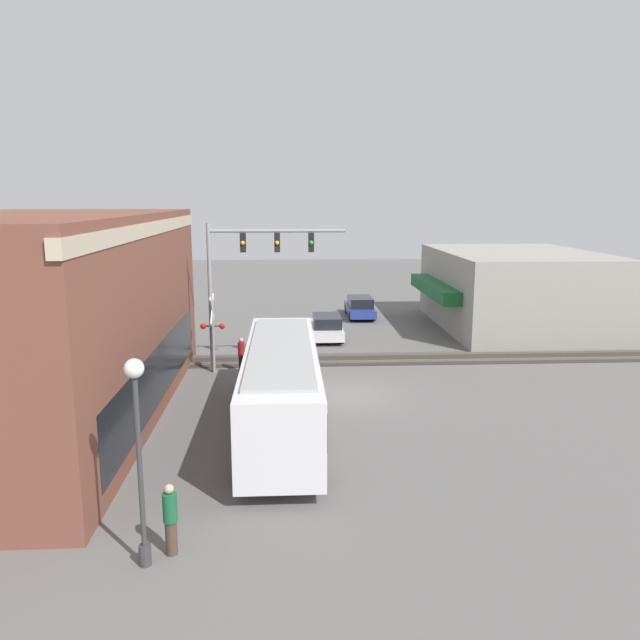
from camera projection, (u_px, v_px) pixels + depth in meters
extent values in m
plane|color=#605E5B|center=(348.00, 396.00, 26.74)|extent=(120.00, 120.00, 0.00)
cube|color=brown|center=(37.00, 319.00, 23.36)|extent=(18.88, 8.90, 7.78)
cube|color=beige|center=(148.00, 229.00, 22.94)|extent=(19.08, 0.36, 0.50)
cube|color=black|center=(158.00, 373.00, 24.02)|extent=(15.86, 0.12, 2.20)
cube|color=gray|center=(515.00, 290.00, 40.51)|extent=(13.42, 9.58, 4.96)
cube|color=#19592D|center=(434.00, 288.00, 40.21)|extent=(9.39, 1.20, 0.80)
cube|color=silver|center=(281.00, 384.00, 22.49)|extent=(12.03, 2.55, 2.59)
cube|color=black|center=(281.00, 374.00, 22.41)|extent=(11.79, 2.59, 1.09)
cube|color=#B21E1E|center=(282.00, 414.00, 22.70)|extent=(11.79, 2.58, 0.24)
cube|color=#A5A8AA|center=(281.00, 348.00, 22.23)|extent=(10.22, 2.17, 0.12)
cylinder|color=black|center=(282.00, 386.00, 26.46)|extent=(1.00, 2.57, 1.00)
cylinder|color=black|center=(281.00, 465.00, 18.59)|extent=(1.00, 2.57, 1.00)
cylinder|color=gray|center=(210.00, 298.00, 29.88)|extent=(0.20, 0.20, 7.20)
cylinder|color=gray|center=(277.00, 231.00, 29.43)|extent=(0.16, 6.46, 0.16)
cube|color=black|center=(243.00, 243.00, 29.45)|extent=(0.30, 0.27, 0.90)
sphere|color=yellow|center=(243.00, 243.00, 29.29)|extent=(0.20, 0.20, 0.20)
cube|color=black|center=(277.00, 243.00, 29.54)|extent=(0.30, 0.27, 0.90)
sphere|color=yellow|center=(277.00, 243.00, 29.37)|extent=(0.20, 0.20, 0.20)
cube|color=black|center=(311.00, 242.00, 29.62)|extent=(0.30, 0.27, 0.90)
sphere|color=green|center=(311.00, 243.00, 29.46)|extent=(0.20, 0.20, 0.20)
cylinder|color=gray|center=(213.00, 336.00, 29.96)|extent=(0.14, 0.14, 3.60)
cube|color=white|center=(212.00, 310.00, 29.71)|extent=(1.41, 0.06, 1.41)
cube|color=white|center=(212.00, 310.00, 29.71)|extent=(1.41, 0.06, 1.41)
cylinder|color=#38383A|center=(213.00, 326.00, 29.86)|extent=(0.08, 0.90, 0.08)
sphere|color=red|center=(222.00, 326.00, 29.84)|extent=(0.28, 0.28, 0.28)
sphere|color=red|center=(203.00, 326.00, 29.79)|extent=(0.28, 0.28, 0.28)
cylinder|color=#38383A|center=(145.00, 555.00, 14.36)|extent=(0.28, 0.28, 0.50)
cylinder|color=#38383A|center=(140.00, 474.00, 13.97)|extent=(0.12, 0.12, 4.49)
sphere|color=white|center=(134.00, 368.00, 13.50)|extent=(0.44, 0.44, 0.44)
cube|color=#332D28|center=(337.00, 360.00, 32.61)|extent=(2.60, 60.00, 0.03)
cube|color=#6B6056|center=(338.00, 362.00, 31.90)|extent=(0.07, 60.00, 0.15)
cube|color=#6B6056|center=(336.00, 355.00, 33.31)|extent=(0.07, 60.00, 0.15)
cube|color=silver|center=(327.00, 330.00, 37.54)|extent=(4.63, 1.80, 0.54)
cube|color=black|center=(327.00, 321.00, 37.20)|extent=(2.55, 1.62, 0.65)
cylinder|color=black|center=(325.00, 328.00, 38.99)|extent=(0.64, 1.82, 0.64)
cylinder|color=black|center=(328.00, 338.00, 36.17)|extent=(0.64, 1.82, 0.64)
cube|color=navy|center=(360.00, 309.00, 44.34)|extent=(4.75, 1.80, 0.55)
cube|color=black|center=(360.00, 302.00, 43.99)|extent=(2.61, 1.62, 0.66)
cylinder|color=black|center=(357.00, 309.00, 45.82)|extent=(0.64, 1.82, 0.64)
cylinder|color=black|center=(362.00, 316.00, 42.94)|extent=(0.64, 1.82, 0.64)
cylinder|color=black|center=(242.00, 364.00, 30.27)|extent=(0.28, 0.28, 0.81)
cylinder|color=maroon|center=(241.00, 349.00, 30.13)|extent=(0.34, 0.34, 0.68)
sphere|color=tan|center=(241.00, 340.00, 30.04)|extent=(0.22, 0.22, 0.22)
cylinder|color=#473828|center=(171.00, 538.00, 14.77)|extent=(0.28, 0.28, 0.85)
cylinder|color=#195933|center=(170.00, 507.00, 14.62)|extent=(0.34, 0.34, 0.71)
sphere|color=tan|center=(169.00, 489.00, 14.53)|extent=(0.23, 0.23, 0.23)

